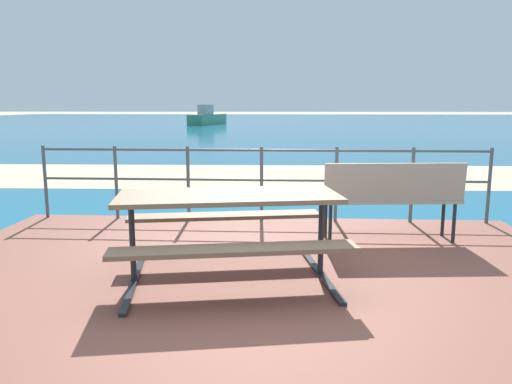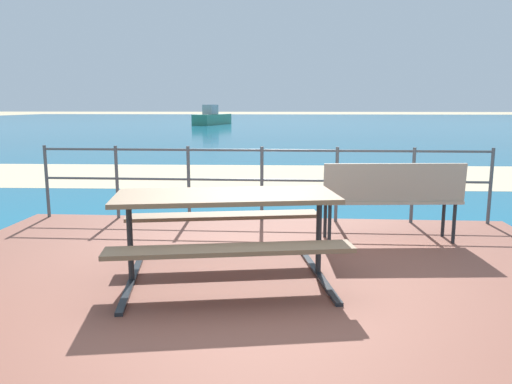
{
  "view_description": "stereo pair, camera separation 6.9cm",
  "coord_description": "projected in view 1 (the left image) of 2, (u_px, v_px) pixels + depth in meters",
  "views": [
    {
      "loc": [
        0.31,
        -4.08,
        1.58
      ],
      "look_at": [
        -0.05,
        2.09,
        0.5
      ],
      "focal_mm": 34.99,
      "sensor_mm": 36.0,
      "label": 1
    },
    {
      "loc": [
        0.38,
        -4.08,
        1.58
      ],
      "look_at": [
        -0.05,
        2.09,
        0.5
      ],
      "focal_mm": 34.99,
      "sensor_mm": 36.0,
      "label": 2
    }
  ],
  "objects": [
    {
      "name": "boat_near",
      "position": [
        208.0,
        118.0,
        41.24
      ],
      "size": [
        2.59,
        5.75,
        1.62
      ],
      "rotation": [
        0.0,
        0.0,
        1.32
      ],
      "color": "#338466",
      "rests_on": "sea_water"
    },
    {
      "name": "sea_water",
      "position": [
        282.0,
        124.0,
        43.64
      ],
      "size": [
        90.0,
        90.0,
        0.01
      ],
      "primitive_type": "cube",
      "color": "#196B8E",
      "rests_on": "ground"
    },
    {
      "name": "patio_paving",
      "position": [
        248.0,
        287.0,
        4.3
      ],
      "size": [
        6.4,
        5.2,
        0.06
      ],
      "primitive_type": "cube",
      "color": "brown",
      "rests_on": "ground"
    },
    {
      "name": "park_bench",
      "position": [
        392.0,
        193.0,
        5.55
      ],
      "size": [
        1.58,
        0.55,
        0.91
      ],
      "rotation": [
        0.0,
        0.0,
        3.23
      ],
      "color": "tan",
      "rests_on": "patio_paving"
    },
    {
      "name": "ground_plane",
      "position": [
        248.0,
        291.0,
        4.31
      ],
      "size": [
        240.0,
        240.0,
        0.0
      ],
      "primitive_type": "plane",
      "color": "tan"
    },
    {
      "name": "picnic_table",
      "position": [
        229.0,
        214.0,
        4.33
      ],
      "size": [
        2.12,
        1.76,
        0.77
      ],
      "rotation": [
        0.0,
        0.0,
        0.18
      ],
      "color": "#7A6047",
      "rests_on": "patio_paving"
    },
    {
      "name": "railing_fence",
      "position": [
        262.0,
        175.0,
        6.59
      ],
      "size": [
        5.94,
        0.04,
        0.99
      ],
      "color": "#4C5156",
      "rests_on": "patio_paving"
    },
    {
      "name": "beach_strip",
      "position": [
        271.0,
        176.0,
        11.31
      ],
      "size": [
        54.08,
        5.33,
        0.01
      ],
      "primitive_type": "cube",
      "rotation": [
        0.0,
        0.0,
        0.03
      ],
      "color": "beige",
      "rests_on": "ground"
    }
  ]
}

